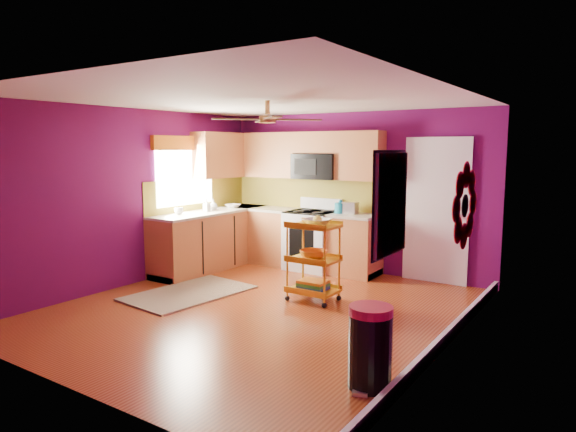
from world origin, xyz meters
The scene contains 18 objects.
ground centered at (0.00, 0.00, 0.00)m, with size 5.00×5.00×0.00m, color maroon.
room_envelope centered at (0.03, 0.00, 1.63)m, with size 4.54×5.04×2.52m.
lower_cabinets centered at (-1.35, 1.82, 0.43)m, with size 2.81×2.31×0.94m.
electric_range centered at (-0.55, 2.17, 0.48)m, with size 0.76×0.66×1.13m.
upper_cabinetry centered at (-1.24, 2.17, 1.80)m, with size 2.80×2.30×1.26m.
left_window centered at (-2.22, 1.05, 1.74)m, with size 0.08×1.35×1.08m.
panel_door centered at (1.35, 2.47, 1.02)m, with size 0.95×0.11×2.15m.
right_wall_art centered at (2.23, -0.34, 1.44)m, with size 0.04×2.74×1.04m.
ceiling_fan centered at (0.00, 0.20, 2.29)m, with size 1.01×1.01×0.26m.
shag_rug centered at (-1.19, 0.02, 0.01)m, with size 1.01×1.64×0.02m, color black.
rolling_cart centered at (0.36, 0.69, 0.57)m, with size 0.61×0.45×1.11m.
trash_can centered at (1.97, -1.12, 0.34)m, with size 0.46×0.46×0.68m.
teal_kettle centered at (-0.07, 2.21, 1.02)m, with size 0.18×0.18×0.21m.
toaster centered at (0.09, 2.23, 1.03)m, with size 0.22×0.15×0.18m, color beige.
soap_bottle_a centered at (-1.95, 1.24, 1.04)m, with size 0.09×0.09×0.20m, color #EA3F72.
soap_bottle_b centered at (-1.97, 1.41, 1.03)m, with size 0.14×0.14×0.18m, color white.
counter_dish centered at (-1.93, 1.87, 0.97)m, with size 0.25×0.25×0.06m, color white.
counter_cup centered at (-2.04, 0.72, 0.99)m, with size 0.14×0.14×0.11m, color white.
Camera 1 is at (3.62, -4.81, 1.94)m, focal length 32.00 mm.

